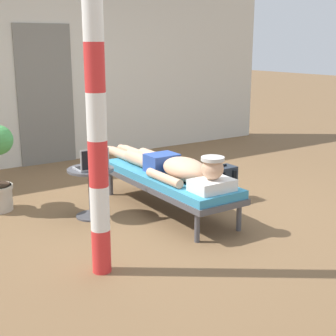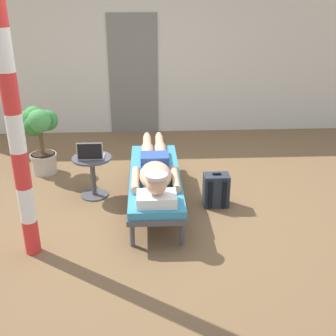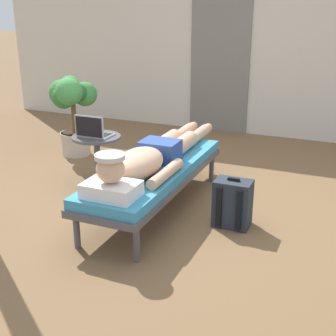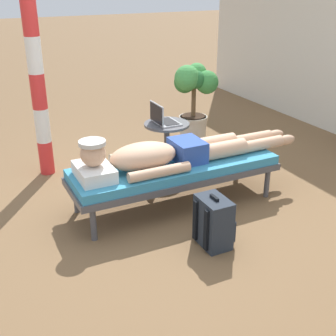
# 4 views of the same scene
# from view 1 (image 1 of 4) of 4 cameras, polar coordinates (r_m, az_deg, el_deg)

# --- Properties ---
(ground_plane) EXTENTS (40.00, 40.00, 0.00)m
(ground_plane) POSITION_cam_1_polar(r_m,az_deg,el_deg) (5.37, 0.15, -4.76)
(ground_plane) COLOR brown
(house_wall_back) EXTENTS (7.60, 0.20, 2.70)m
(house_wall_back) POSITION_cam_1_polar(r_m,az_deg,el_deg) (7.60, -12.50, 11.00)
(house_wall_back) COLOR beige
(house_wall_back) RESTS_ON ground
(house_door_panel) EXTENTS (0.84, 0.03, 2.04)m
(house_door_panel) POSITION_cam_1_polar(r_m,az_deg,el_deg) (7.42, -14.19, 8.27)
(house_door_panel) COLOR slate
(house_door_panel) RESTS_ON ground
(lounge_chair) EXTENTS (0.61, 1.91, 0.42)m
(lounge_chair) POSITION_cam_1_polar(r_m,az_deg,el_deg) (5.19, 0.02, -1.45)
(lounge_chair) COLOR #4C4C51
(lounge_chair) RESTS_ON ground
(person_reclining) EXTENTS (0.53, 2.17, 0.33)m
(person_reclining) POSITION_cam_1_polar(r_m,az_deg,el_deg) (5.08, 0.49, 0.24)
(person_reclining) COLOR white
(person_reclining) RESTS_ON lounge_chair
(side_table) EXTENTS (0.48, 0.48, 0.52)m
(side_table) POSITION_cam_1_polar(r_m,az_deg,el_deg) (5.07, -9.03, -1.88)
(side_table) COLOR #4C4C51
(side_table) RESTS_ON ground
(laptop) EXTENTS (0.31, 0.24, 0.23)m
(laptop) POSITION_cam_1_polar(r_m,az_deg,el_deg) (4.97, -8.88, 0.48)
(laptop) COLOR #A5A8AD
(laptop) RESTS_ON side_table
(backpack) EXTENTS (0.30, 0.26, 0.42)m
(backpack) POSITION_cam_1_polar(r_m,az_deg,el_deg) (5.63, 6.35, -1.84)
(backpack) COLOR #262D38
(backpack) RESTS_ON ground
(porch_post) EXTENTS (0.15, 0.15, 2.49)m
(porch_post) POSITION_cam_1_polar(r_m,az_deg,el_deg) (3.63, -8.42, 6.00)
(porch_post) COLOR red
(porch_post) RESTS_ON ground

